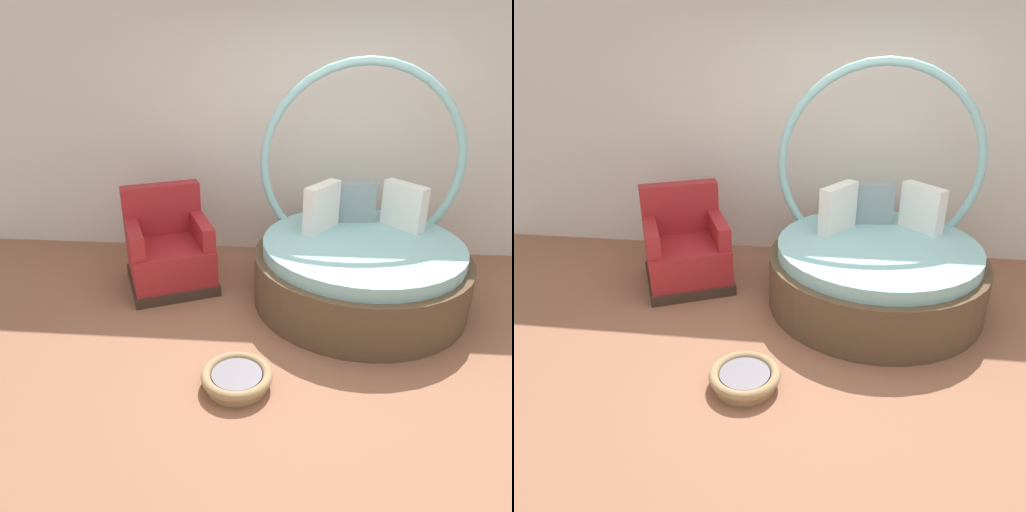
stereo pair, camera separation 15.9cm
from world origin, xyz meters
The scene contains 5 objects.
ground_plane centered at (0.00, 0.00, -0.01)m, with size 8.00×8.00×0.02m, color #936047.
back_wall centered at (0.00, 2.11, 1.36)m, with size 8.00×0.12×2.71m, color silver.
round_daybed centered at (0.39, 0.99, 0.40)m, with size 1.93×1.93×2.11m.
red_armchair centered at (-1.44, 1.14, 0.33)m, with size 1.05×1.05×0.94m.
pet_basket centered at (-0.59, -0.38, 0.07)m, with size 0.51×0.51×0.13m.
Camera 1 is at (-0.23, -3.10, 2.31)m, focal length 34.06 mm.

